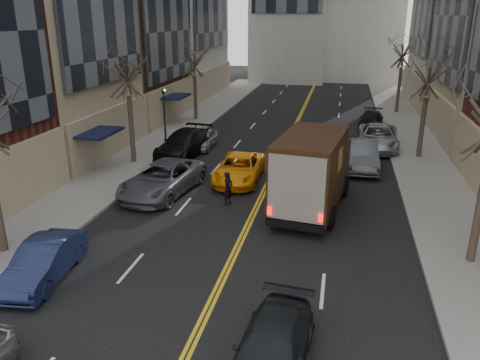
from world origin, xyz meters
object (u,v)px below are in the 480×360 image
at_px(pedestrian, 228,188).
at_px(ups_truck, 312,171).
at_px(taxi, 239,168).
at_px(observer_sedan, 271,350).

bearing_deg(pedestrian, ups_truck, -64.71).
bearing_deg(taxi, pedestrian, -87.64).
bearing_deg(taxi, observer_sedan, -75.64).
xyz_separation_m(observer_sedan, pedestrian, (-3.80, 10.88, 0.18)).
relative_size(ups_truck, observer_sedan, 1.56).
distance_m(ups_truck, observer_sedan, 11.21).
bearing_deg(ups_truck, taxi, 150.02).
relative_size(taxi, pedestrian, 3.12).
distance_m(taxi, pedestrian, 3.55).
height_order(observer_sedan, pedestrian, pedestrian).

